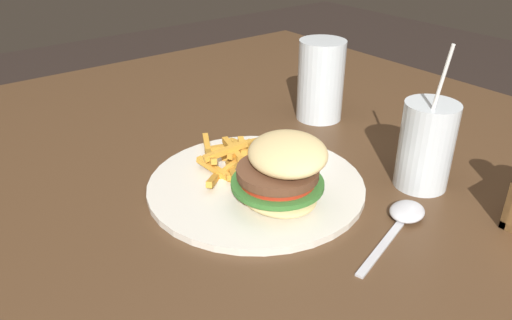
{
  "coord_description": "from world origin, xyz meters",
  "views": [
    {
      "loc": [
        0.4,
        -0.46,
        1.14
      ],
      "look_at": [
        -0.09,
        -0.08,
        0.8
      ],
      "focal_mm": 35.0,
      "sensor_mm": 36.0,
      "label": 1
    }
  ],
  "objects_px": {
    "beer_glass": "(321,82)",
    "spoon": "(405,214)",
    "juice_glass": "(425,148)",
    "meal_plate_near": "(267,178)"
  },
  "relations": [
    {
      "from": "meal_plate_near",
      "to": "beer_glass",
      "type": "bearing_deg",
      "value": 122.04
    },
    {
      "from": "juice_glass",
      "to": "meal_plate_near",
      "type": "bearing_deg",
      "value": -119.5
    },
    {
      "from": "beer_glass",
      "to": "juice_glass",
      "type": "xyz_separation_m",
      "value": [
        0.27,
        -0.06,
        -0.01
      ]
    },
    {
      "from": "beer_glass",
      "to": "spoon",
      "type": "relative_size",
      "value": 0.85
    },
    {
      "from": "meal_plate_near",
      "to": "beer_glass",
      "type": "relative_size",
      "value": 2.18
    },
    {
      "from": "juice_glass",
      "to": "spoon",
      "type": "relative_size",
      "value": 1.23
    },
    {
      "from": "juice_glass",
      "to": "spoon",
      "type": "height_order",
      "value": "juice_glass"
    },
    {
      "from": "spoon",
      "to": "meal_plate_near",
      "type": "bearing_deg",
      "value": 107.89
    },
    {
      "from": "beer_glass",
      "to": "spoon",
      "type": "xyz_separation_m",
      "value": [
        0.32,
        -0.15,
        -0.06
      ]
    },
    {
      "from": "meal_plate_near",
      "to": "spoon",
      "type": "relative_size",
      "value": 1.84
    }
  ]
}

